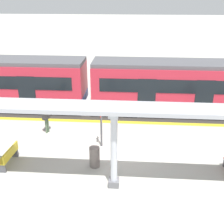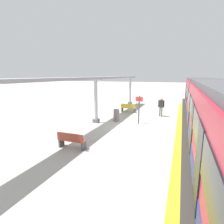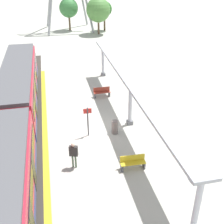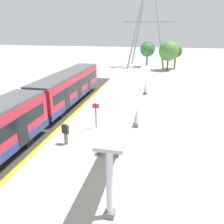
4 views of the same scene
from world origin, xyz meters
name	(u,v)px [view 1 (image 1 of 4)]	position (x,y,z in m)	size (l,w,h in m)	color
ground_plane	(121,149)	(0.00, 0.00, 0.00)	(176.00, 176.00, 0.00)	#B0AFA4
tactile_edge_strip	(124,122)	(-3.28, 0.00, 0.00)	(0.38, 26.17, 0.01)	gold
trackbed	(125,111)	(-5.07, 0.00, 0.00)	(3.20, 38.17, 0.01)	#38332D
train_far_carriage	(200,87)	(-5.06, 4.84, 1.83)	(2.65, 13.91, 3.48)	#BB2537
canopy_pillar_second	(114,149)	(3.02, -0.18, 1.76)	(1.10, 0.44, 3.47)	slate
canopy_beam	(117,108)	(3.02, -0.08, 3.55)	(1.20, 21.40, 0.16)	#A8AAB2
bench_near_end	(9,156)	(1.77, -5.21, 0.44)	(1.51, 0.49, 0.86)	gold
trash_bin	(95,157)	(1.63, -1.17, 0.50)	(0.48, 0.48, 0.99)	slate
platform_info_sign	(101,123)	(-0.26, -1.06, 1.33)	(0.56, 0.10, 2.20)	#4C4C51
passenger_waiting_near_edge	(46,115)	(-1.60, -4.35, 1.09)	(0.55, 0.37, 1.74)	#495D44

